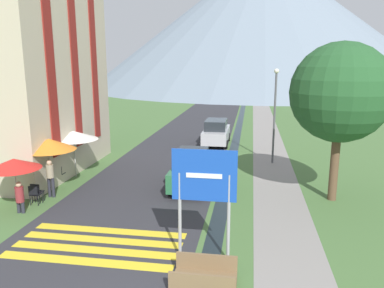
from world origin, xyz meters
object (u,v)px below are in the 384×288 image
at_px(person_seated_far, 20,196).
at_px(parked_car_near, 192,169).
at_px(cafe_chair_near_left, 35,193).
at_px(cafe_umbrella_front_red, 14,164).
at_px(cafe_chair_far_left, 59,173).
at_px(road_sign, 204,187).
at_px(cafe_chair_near_right, 36,191).
at_px(hotel_building, 26,53).
at_px(footbridge, 204,278).
at_px(person_standing_terrace, 50,176).
at_px(parked_car_far, 216,132).
at_px(streetlamp, 275,108).
at_px(cafe_umbrella_middle_orange, 49,144).
at_px(tree_by_path, 340,93).
at_px(cafe_umbrella_rear_white, 73,135).

bearing_deg(person_seated_far, parked_car_near, 33.54).
distance_m(cafe_chair_near_left, cafe_umbrella_front_red, 1.59).
height_order(cafe_chair_far_left, person_seated_far, person_seated_far).
xyz_separation_m(road_sign, person_seated_far, (-7.57, 2.40, -1.58)).
xyz_separation_m(road_sign, cafe_chair_near_right, (-7.55, 3.52, -1.78)).
xyz_separation_m(hotel_building, cafe_chair_near_left, (2.92, -4.93, -5.79)).
height_order(hotel_building, footbridge, hotel_building).
distance_m(footbridge, person_standing_terrace, 9.41).
xyz_separation_m(road_sign, person_standing_terrace, (-7.30, 4.26, -1.32)).
height_order(parked_car_far, streetlamp, streetlamp).
bearing_deg(cafe_umbrella_front_red, cafe_chair_far_left, 91.92).
distance_m(parked_car_near, cafe_umbrella_front_red, 7.57).
xyz_separation_m(hotel_building, cafe_umbrella_middle_orange, (2.75, -3.22, -4.09)).
xyz_separation_m(parked_car_far, person_seated_far, (-6.40, -13.84, -0.20)).
relative_size(road_sign, parked_car_far, 0.80).
xyz_separation_m(cafe_chair_far_left, person_seated_far, (0.40, -3.80, 0.20)).
distance_m(parked_car_near, streetlamp, 6.97).
distance_m(cafe_chair_far_left, tree_by_path, 13.45).
bearing_deg(streetlamp, cafe_umbrella_middle_orange, -146.80).
distance_m(cafe_chair_far_left, cafe_umbrella_rear_white, 2.04).
height_order(cafe_umbrella_middle_orange, person_seated_far, cafe_umbrella_middle_orange).
bearing_deg(streetlamp, cafe_chair_near_right, -141.24).
distance_m(hotel_building, person_standing_terrace, 7.31).
distance_m(parked_car_near, cafe_chair_far_left, 6.58).
bearing_deg(cafe_chair_far_left, cafe_umbrella_rear_white, 98.30).
distance_m(cafe_chair_near_left, person_seated_far, 0.89).
bearing_deg(cafe_chair_far_left, cafe_chair_near_left, -57.31).
distance_m(cafe_umbrella_front_red, streetlamp, 13.89).
xyz_separation_m(footbridge, tree_by_path, (4.65, 7.26, 4.37)).
distance_m(road_sign, cafe_chair_near_left, 8.35).
height_order(person_standing_terrace, tree_by_path, tree_by_path).
relative_size(cafe_chair_far_left, cafe_umbrella_rear_white, 0.34).
xyz_separation_m(cafe_chair_near_left, cafe_umbrella_rear_white, (-0.18, 4.07, 1.66)).
xyz_separation_m(road_sign, streetlamp, (2.61, 11.69, 0.94)).
bearing_deg(cafe_chair_near_left, cafe_umbrella_front_red, -139.16).
relative_size(cafe_chair_near_left, cafe_umbrella_middle_orange, 0.34).
bearing_deg(cafe_chair_near_right, hotel_building, 104.63).
distance_m(road_sign, tree_by_path, 7.95).
bearing_deg(cafe_chair_near_left, person_seated_far, -114.40).
bearing_deg(cafe_chair_far_left, footbridge, -19.67).
distance_m(cafe_umbrella_middle_orange, person_standing_terrace, 1.47).
distance_m(cafe_chair_near_left, cafe_umbrella_middle_orange, 2.41).
xyz_separation_m(hotel_building, cafe_chair_far_left, (2.44, -1.99, -5.79)).
xyz_separation_m(person_standing_terrace, streetlamp, (9.91, 7.43, 2.25)).
relative_size(parked_car_far, cafe_umbrella_rear_white, 1.71).
bearing_deg(parked_car_far, cafe_umbrella_front_red, -116.15).
bearing_deg(tree_by_path, cafe_umbrella_middle_orange, -175.87).
xyz_separation_m(cafe_umbrella_front_red, person_seated_far, (0.28, -0.24, -1.22)).
height_order(cafe_umbrella_front_red, cafe_umbrella_middle_orange, cafe_umbrella_middle_orange).
bearing_deg(cafe_umbrella_rear_white, person_seated_far, -88.92).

